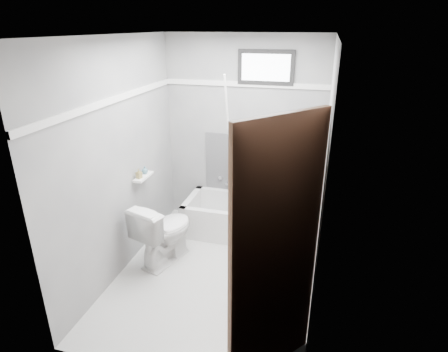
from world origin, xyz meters
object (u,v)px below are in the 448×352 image
(bathtub, at_px, (245,218))
(office_chair, at_px, (266,186))
(door, at_px, (310,291))
(soap_bottle_b, at_px, (145,170))
(toilet, at_px, (164,232))
(soap_bottle_a, at_px, (139,174))

(bathtub, bearing_deg, office_chair, 7.26)
(bathtub, height_order, office_chair, office_chair)
(door, xyz_separation_m, soap_bottle_b, (-1.92, 1.67, -0.04))
(office_chair, bearing_deg, bathtub, -143.27)
(toilet, bearing_deg, door, 156.52)
(toilet, bearing_deg, soap_bottle_b, -22.61)
(office_chair, height_order, soap_bottle_a, office_chair)
(bathtub, relative_size, office_chair, 1.36)
(soap_bottle_b, bearing_deg, toilet, -40.34)
(soap_bottle_b, bearing_deg, bathtub, 26.97)
(door, relative_size, soap_bottle_b, 22.37)
(bathtub, bearing_deg, door, -68.62)
(bathtub, height_order, soap_bottle_b, soap_bottle_b)
(office_chair, bearing_deg, toilet, -110.10)
(toilet, bearing_deg, office_chair, -121.84)
(office_chair, height_order, toilet, office_chair)
(bathtub, distance_m, door, 2.50)
(toilet, bearing_deg, soap_bottle_a, -4.65)
(door, bearing_deg, toilet, 138.79)
(soap_bottle_a, bearing_deg, soap_bottle_b, 90.00)
(office_chair, bearing_deg, soap_bottle_a, -122.05)
(office_chair, bearing_deg, soap_bottle_b, -127.01)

